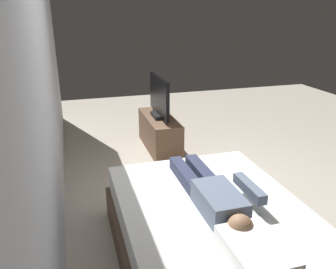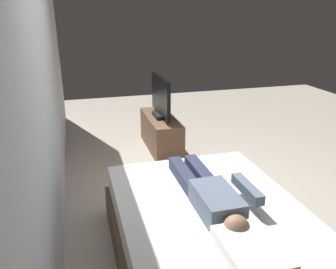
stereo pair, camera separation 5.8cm
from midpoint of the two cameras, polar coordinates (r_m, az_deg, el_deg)
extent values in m
plane|color=#ADA393|center=(3.76, 5.57, -11.55)|extent=(10.00, 10.00, 0.00)
cube|color=silver|center=(3.40, -20.79, 9.23)|extent=(6.40, 0.10, 2.80)
cube|color=brown|center=(2.95, 6.64, -18.21)|extent=(1.91, 1.48, 0.30)
cube|color=white|center=(2.79, 6.87, -13.87)|extent=(1.83, 1.40, 0.24)
cube|color=white|center=(2.23, 13.80, -18.61)|extent=(0.48, 0.34, 0.12)
cube|color=slate|center=(2.60, 7.98, -11.20)|extent=(0.48, 0.28, 0.18)
sphere|color=#936B4C|center=(2.35, 11.37, -15.15)|extent=(0.18, 0.18, 0.18)
cube|color=#2D334C|center=(3.07, 5.20, -6.51)|extent=(0.60, 0.11, 0.11)
cube|color=#2D334C|center=(3.02, 2.36, -6.92)|extent=(0.60, 0.11, 0.11)
cube|color=slate|center=(2.74, 12.92, -8.80)|extent=(0.40, 0.08, 0.08)
cube|color=black|center=(3.03, 13.07, -8.45)|extent=(0.15, 0.04, 0.02)
cube|color=brown|center=(5.04, -1.77, 0.30)|extent=(1.10, 0.40, 0.50)
cube|color=black|center=(4.95, -1.80, 3.29)|extent=(0.32, 0.20, 0.05)
cube|color=black|center=(4.87, -1.84, 6.60)|extent=(0.88, 0.05, 0.54)
camera|label=1|loc=(0.03, -90.45, -0.17)|focal=36.11mm
camera|label=2|loc=(0.03, 89.55, 0.17)|focal=36.11mm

